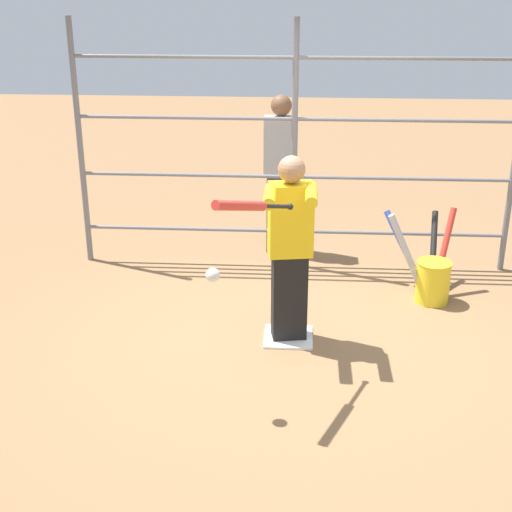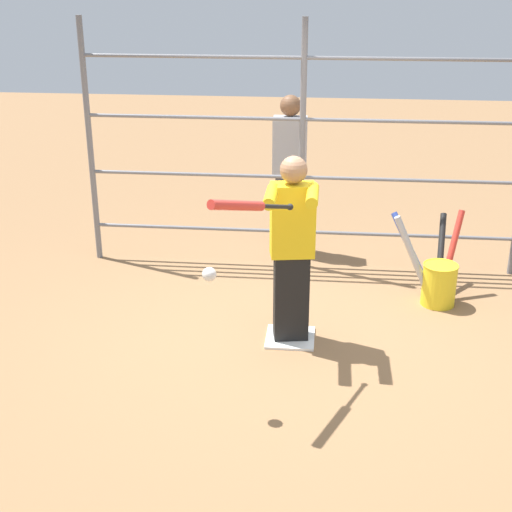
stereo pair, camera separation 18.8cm
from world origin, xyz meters
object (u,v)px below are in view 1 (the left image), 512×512
object	(u,v)px
batter	(290,245)
softball_in_flight	(213,275)
baseball_bat_swinging	(247,206)
bat_bucket	(430,274)
bystander_behind_fence	(280,172)

from	to	relation	value
batter	softball_in_flight	world-z (taller)	batter
batter	baseball_bat_swinging	bearing A→B (deg)	72.17
softball_in_flight	baseball_bat_swinging	bearing A→B (deg)	-144.59
baseball_bat_swinging	bat_bucket	distance (m)	2.60
baseball_bat_swinging	batter	bearing A→B (deg)	-107.83
batter	bat_bucket	world-z (taller)	batter
batter	bat_bucket	xyz separation A→B (m)	(-1.28, -0.86, -0.59)
baseball_bat_swinging	softball_in_flight	distance (m)	0.51
bat_bucket	bystander_behind_fence	bearing A→B (deg)	-39.02
softball_in_flight	bat_bucket	distance (m)	2.68
softball_in_flight	bystander_behind_fence	distance (m)	3.05
softball_in_flight	bystander_behind_fence	bearing A→B (deg)	-96.54
softball_in_flight	bat_bucket	world-z (taller)	softball_in_flight
bat_bucket	batter	bearing A→B (deg)	33.93
baseball_bat_swinging	bystander_behind_fence	xyz separation A→B (m)	(-0.13, -2.87, -0.56)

